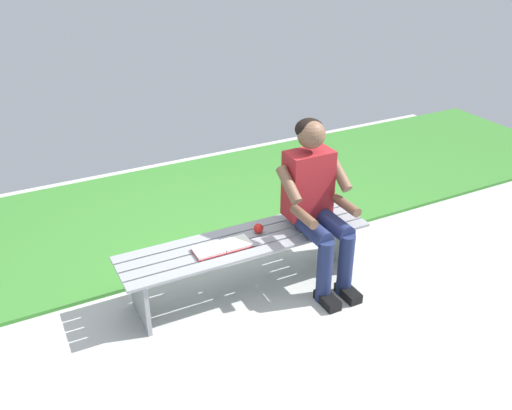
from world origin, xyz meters
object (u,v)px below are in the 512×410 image
bench_near (246,251)px  person_seated (316,199)px  apple (258,228)px  book_open (222,247)px

bench_near → person_seated: size_ratio=1.51×
person_seated → bench_near: bearing=-10.8°
bench_near → apple: apple is taller
apple → book_open: size_ratio=0.17×
book_open → bench_near: bearing=-171.2°
bench_near → book_open: bearing=8.2°
bench_near → apple: size_ratio=25.75×
bench_near → person_seated: person_seated is taller
person_seated → apple: person_seated is taller
person_seated → apple: size_ratio=17.10×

